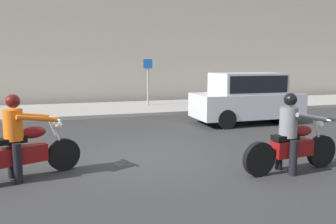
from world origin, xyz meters
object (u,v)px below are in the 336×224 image
Objects in this scene: motorcycle_with_rider_orange_stripe at (21,145)px; parked_hatchback_silver at (247,97)px; street_sign_post at (148,77)px; motorcycle_with_rider_gray at (292,140)px.

parked_hatchback_silver is at bearing 29.93° from motorcycle_with_rider_orange_stripe.
motorcycle_with_rider_orange_stripe is at bearing -116.96° from street_sign_post.
parked_hatchback_silver reaches higher than motorcycle_with_rider_gray.
street_sign_post is (-2.40, 5.03, 0.57)m from parked_hatchback_silver.
parked_hatchback_silver is at bearing -64.47° from street_sign_post.
motorcycle_with_rider_gray is at bearing -87.59° from street_sign_post.
street_sign_post is (4.61, 9.07, 0.85)m from motorcycle_with_rider_orange_stripe.
motorcycle_with_rider_orange_stripe is 8.10m from parked_hatchback_silver.
motorcycle_with_rider_gray is 5.16m from motorcycle_with_rider_orange_stripe.
parked_hatchback_silver is (7.02, 4.04, 0.28)m from motorcycle_with_rider_orange_stripe.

